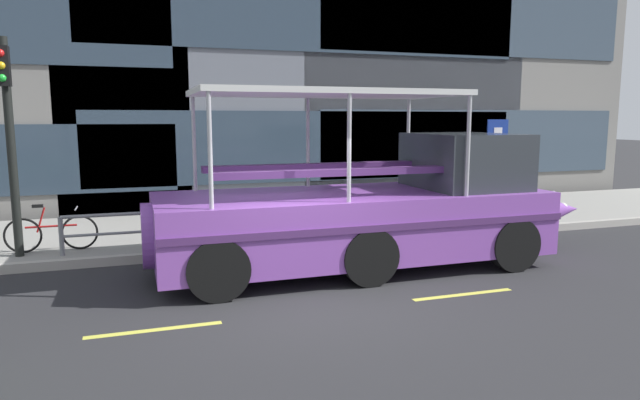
% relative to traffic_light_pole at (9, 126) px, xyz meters
% --- Properties ---
extents(ground_plane, '(120.00, 120.00, 0.00)m').
position_rel_traffic_light_pole_xyz_m(ground_plane, '(4.75, -3.62, -2.69)').
color(ground_plane, '#2B2B2D').
extents(sidewalk, '(32.00, 4.80, 0.18)m').
position_rel_traffic_light_pole_xyz_m(sidewalk, '(4.75, 1.98, -2.60)').
color(sidewalk, '#99968E').
rests_on(sidewalk, ground_plane).
extents(curb_edge, '(32.00, 0.18, 0.18)m').
position_rel_traffic_light_pole_xyz_m(curb_edge, '(4.75, -0.51, -2.60)').
color(curb_edge, '#B2ADA3').
rests_on(curb_edge, ground_plane).
extents(lane_centreline, '(25.80, 0.12, 0.01)m').
position_rel_traffic_light_pole_xyz_m(lane_centreline, '(4.75, -4.27, -2.68)').
color(lane_centreline, '#DBD64C').
rests_on(lane_centreline, ground_plane).
extents(curb_guardrail, '(11.78, 0.09, 0.79)m').
position_rel_traffic_light_pole_xyz_m(curb_guardrail, '(6.63, -0.17, -1.97)').
color(curb_guardrail, gray).
rests_on(curb_guardrail, sidewalk).
extents(traffic_light_pole, '(0.24, 0.46, 4.14)m').
position_rel_traffic_light_pole_xyz_m(traffic_light_pole, '(0.00, 0.00, 0.00)').
color(traffic_light_pole, black).
rests_on(traffic_light_pole, sidewalk).
extents(parking_sign, '(0.60, 0.12, 2.62)m').
position_rel_traffic_light_pole_xyz_m(parking_sign, '(10.89, 0.17, -0.73)').
color(parking_sign, '#4C4F54').
rests_on(parking_sign, sidewalk).
extents(leaned_bicycle, '(1.74, 0.46, 0.96)m').
position_rel_traffic_light_pole_xyz_m(leaned_bicycle, '(0.55, 0.30, -2.13)').
color(leaned_bicycle, black).
rests_on(leaned_bicycle, sidewalk).
extents(duck_tour_boat, '(9.13, 2.66, 3.33)m').
position_rel_traffic_light_pole_xyz_m(duck_tour_boat, '(6.61, -2.14, -1.60)').
color(duck_tour_boat, purple).
rests_on(duck_tour_boat, ground_plane).
extents(pedestrian_near_bow, '(0.36, 0.41, 1.78)m').
position_rel_traffic_light_pole_xyz_m(pedestrian_near_bow, '(10.18, 1.11, -1.43)').
color(pedestrian_near_bow, '#47423D').
rests_on(pedestrian_near_bow, sidewalk).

